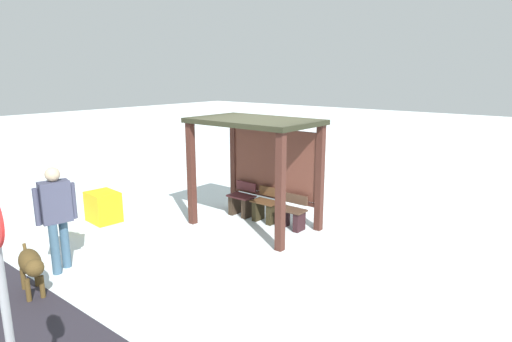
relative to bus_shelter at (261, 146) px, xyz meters
name	(u,v)px	position (x,y,z in m)	size (l,w,h in m)	color
ground_plane	(254,226)	(0.00, -0.21, -1.70)	(60.00, 60.00, 0.00)	white
bus_shelter	(261,146)	(0.00, 0.00, 0.00)	(2.57, 1.61, 2.29)	#45231C
bench_left_inside	(242,202)	(-0.69, 0.19, -1.40)	(0.59, 0.39, 0.75)	#56262B
bench_center_inside	(266,208)	(0.00, 0.19, -1.40)	(0.59, 0.36, 0.75)	#51321C
bench_right_inside	(292,216)	(0.69, 0.19, -1.42)	(0.59, 0.36, 0.71)	#4A3425
person_walking	(56,211)	(-1.16, -3.82, -0.67)	(0.35, 0.64, 1.75)	#3F4158
dog	(31,264)	(-0.67, -4.50, -1.21)	(1.00, 0.47, 0.69)	#4F3B1C
street_sign	(5,312)	(2.36, -5.91, -0.17)	(0.44, 0.06, 2.46)	gray
grit_bin	(103,207)	(-2.78, -2.03, -1.37)	(0.70, 0.56, 0.66)	yellow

